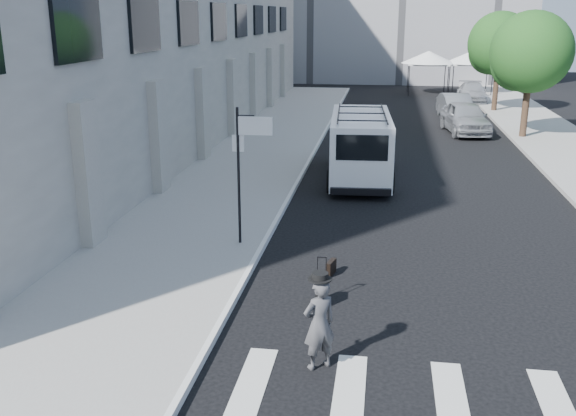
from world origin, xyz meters
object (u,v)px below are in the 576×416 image
(cargo_van, at_px, (360,146))
(parked_car_a, at_px, (465,118))
(businessman, at_px, (319,324))
(parked_car_b, at_px, (456,107))
(briefcase, at_px, (331,268))
(suitcase, at_px, (321,292))
(parked_car_c, at_px, (472,93))

(cargo_van, height_order, parked_car_a, cargo_van)
(businessman, bearing_deg, parked_car_a, -137.38)
(parked_car_a, bearing_deg, parked_car_b, 82.72)
(briefcase, height_order, parked_car_a, parked_car_a)
(parked_car_a, bearing_deg, suitcase, -111.04)
(parked_car_b, height_order, parked_car_c, parked_car_b)
(businessman, height_order, parked_car_c, businessman)
(cargo_van, bearing_deg, businessman, -93.66)
(briefcase, xyz_separation_m, suitcase, (-0.07, -1.64, 0.10))
(parked_car_b, bearing_deg, parked_car_c, 69.50)
(businessman, bearing_deg, briefcase, -123.47)
(parked_car_b, bearing_deg, briefcase, -108.80)
(briefcase, relative_size, parked_car_c, 0.10)
(briefcase, distance_m, suitcase, 1.64)
(parked_car_b, bearing_deg, businessman, -106.83)
(cargo_van, bearing_deg, parked_car_a, 61.31)
(briefcase, xyz_separation_m, cargo_van, (0.24, 9.29, 1.06))
(parked_car_a, bearing_deg, cargo_van, -122.72)
(cargo_van, distance_m, parked_car_a, 11.35)
(cargo_van, height_order, parked_car_b, cargo_van)
(businessman, height_order, briefcase, businessman)
(suitcase, xyz_separation_m, parked_car_c, (6.98, 33.38, 0.39))
(cargo_van, bearing_deg, suitcase, -94.88)
(suitcase, relative_size, cargo_van, 0.16)
(businessman, xyz_separation_m, parked_car_b, (4.97, 28.42, -0.11))
(cargo_van, xyz_separation_m, parked_car_b, (4.87, 15.01, -0.52))
(briefcase, bearing_deg, cargo_van, 102.68)
(businessman, bearing_deg, suitcase, -120.58)
(businessman, height_order, parked_car_a, businessman)
(businessman, relative_size, parked_car_a, 0.35)
(briefcase, bearing_deg, parked_car_b, 92.29)
(parked_car_a, xyz_separation_m, parked_car_b, (0.00, 4.76, -0.09))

